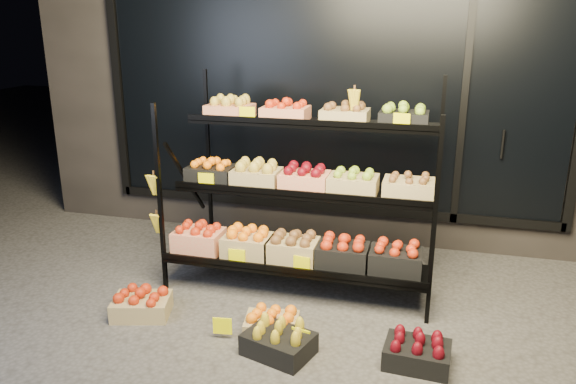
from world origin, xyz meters
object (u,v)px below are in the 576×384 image
(floor_crate_midleft, at_px, (279,340))
(display_rack, at_px, (301,190))
(floor_crate_left, at_px, (141,303))
(floor_crate_midright, at_px, (272,323))

(floor_crate_midleft, bearing_deg, display_rack, 113.89)
(floor_crate_left, height_order, floor_crate_midright, floor_crate_left)
(display_rack, xyz_separation_m, floor_crate_left, (-0.99, -0.85, -0.69))
(display_rack, distance_m, floor_crate_midleft, 1.28)
(floor_crate_left, bearing_deg, floor_crate_midright, -15.10)
(floor_crate_midright, bearing_deg, floor_crate_left, 170.75)
(display_rack, xyz_separation_m, floor_crate_midleft, (0.12, -1.07, -0.69))
(floor_crate_midleft, relative_size, floor_crate_midright, 1.23)
(floor_crate_left, xyz_separation_m, floor_crate_midleft, (1.11, -0.22, 0.00))
(floor_crate_midleft, bearing_deg, floor_crate_left, -173.47)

